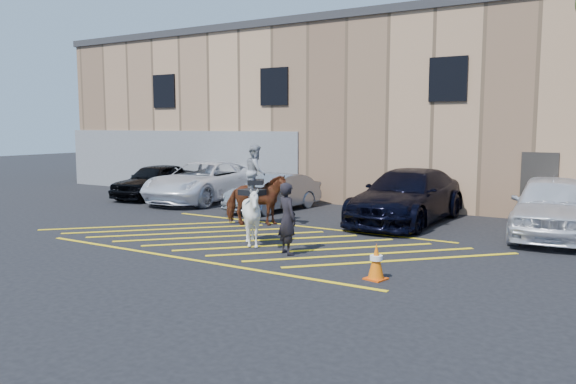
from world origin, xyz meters
The scene contains 12 objects.
ground centered at (0.00, 0.00, 0.00)m, with size 90.00×90.00×0.00m, color black.
car_black_suv centered at (-8.59, 4.85, 0.73)m, with size 1.72×4.26×1.45m, color black.
car_white_pickup centered at (-6.17, 5.08, 0.80)m, with size 2.65×5.74×1.60m, color white.
car_silver_sedan centered at (-2.42, 4.46, 0.65)m, with size 1.38×3.96×1.31m, color gray.
car_blue_suv centered at (2.50, 4.59, 0.83)m, with size 2.33×5.72×1.66m, color black.
car_white_suv centered at (6.68, 4.40, 0.85)m, with size 2.02×5.01×1.71m, color white.
handler centered at (1.58, -1.17, 0.86)m, with size 0.62×0.41×1.71m, color black.
warehouse centered at (-0.01, 11.99, 3.65)m, with size 32.42×10.20×7.30m.
hatching_zone centered at (0.00, -0.30, 0.01)m, with size 12.60×5.12×0.01m.
mounted_bay centered at (-1.24, 1.62, 1.00)m, with size 2.04×1.66×2.47m.
saddled_white centered at (0.36, -0.87, 0.78)m, with size 1.30×1.45×1.55m.
traffic_cone centered at (4.24, -2.14, 0.37)m, with size 0.45×0.45×0.73m.
Camera 1 is at (8.40, -12.33, 3.05)m, focal length 35.00 mm.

